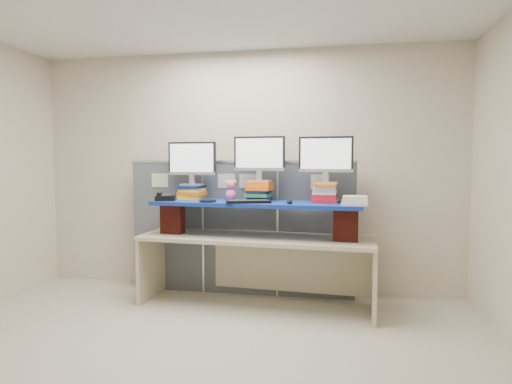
% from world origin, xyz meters
% --- Properties ---
extents(room, '(5.00, 4.00, 2.80)m').
position_xyz_m(room, '(0.00, 0.00, 1.40)').
color(room, beige).
rests_on(room, ground).
extents(cubicle_partition, '(2.60, 0.06, 1.53)m').
position_xyz_m(cubicle_partition, '(-0.00, 1.78, 0.77)').
color(cubicle_partition, '#495057').
rests_on(cubicle_partition, ground).
extents(desk, '(2.48, 0.87, 0.74)m').
position_xyz_m(desk, '(0.25, 1.40, 0.59)').
color(desk, beige).
rests_on(desk, ground).
extents(brick_pier_left, '(0.25, 0.14, 0.32)m').
position_xyz_m(brick_pier_left, '(-0.67, 1.41, 0.90)').
color(brick_pier_left, maroon).
rests_on(brick_pier_left, desk).
extents(brick_pier_right, '(0.25, 0.14, 0.32)m').
position_xyz_m(brick_pier_right, '(1.17, 1.30, 0.90)').
color(brick_pier_right, maroon).
rests_on(brick_pier_right, desk).
extents(blue_board, '(2.20, 0.68, 0.04)m').
position_xyz_m(blue_board, '(0.25, 1.40, 1.08)').
color(blue_board, '#0F0A88').
rests_on(blue_board, brick_pier_left).
extents(book_stack_left, '(0.27, 0.31, 0.15)m').
position_xyz_m(book_stack_left, '(-0.50, 1.57, 1.18)').
color(book_stack_left, yellow).
rests_on(book_stack_left, blue_board).
extents(book_stack_center, '(0.28, 0.31, 0.20)m').
position_xyz_m(book_stack_center, '(0.27, 1.53, 1.21)').
color(book_stack_center, '#111C4D').
rests_on(book_stack_center, blue_board).
extents(book_stack_right, '(0.26, 0.31, 0.19)m').
position_xyz_m(book_stack_right, '(0.96, 1.48, 1.20)').
color(book_stack_right, red).
rests_on(book_stack_right, blue_board).
extents(monitor_left, '(0.55, 0.17, 0.48)m').
position_xyz_m(monitor_left, '(-0.49, 1.57, 1.53)').
color(monitor_left, '#AAAAAF').
rests_on(monitor_left, book_stack_left).
extents(monitor_center, '(0.55, 0.17, 0.48)m').
position_xyz_m(monitor_center, '(0.27, 1.52, 1.58)').
color(monitor_center, '#AAAAAF').
rests_on(monitor_center, book_stack_center).
extents(monitor_right, '(0.55, 0.17, 0.48)m').
position_xyz_m(monitor_right, '(0.96, 1.48, 1.57)').
color(monitor_right, '#AAAAAF').
rests_on(monitor_right, book_stack_right).
extents(keyboard, '(0.47, 0.27, 0.03)m').
position_xyz_m(keyboard, '(0.20, 1.25, 1.12)').
color(keyboard, black).
rests_on(keyboard, blue_board).
extents(mouse, '(0.08, 0.12, 0.03)m').
position_xyz_m(mouse, '(0.62, 1.26, 1.12)').
color(mouse, black).
rests_on(mouse, blue_board).
extents(desk_phone, '(0.25, 0.24, 0.09)m').
position_xyz_m(desk_phone, '(-0.73, 1.35, 1.14)').
color(desk_phone, black).
rests_on(desk_phone, blue_board).
extents(headset, '(0.22, 0.22, 0.02)m').
position_xyz_m(headset, '(-0.23, 1.28, 1.11)').
color(headset, black).
rests_on(headset, blue_board).
extents(plush_toy, '(0.13, 0.10, 0.22)m').
position_xyz_m(plush_toy, '(-0.04, 1.50, 1.22)').
color(plush_toy, pink).
rests_on(plush_toy, blue_board).
extents(binder_stack, '(0.26, 0.22, 0.09)m').
position_xyz_m(binder_stack, '(1.25, 1.23, 1.15)').
color(binder_stack, white).
rests_on(binder_stack, blue_board).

